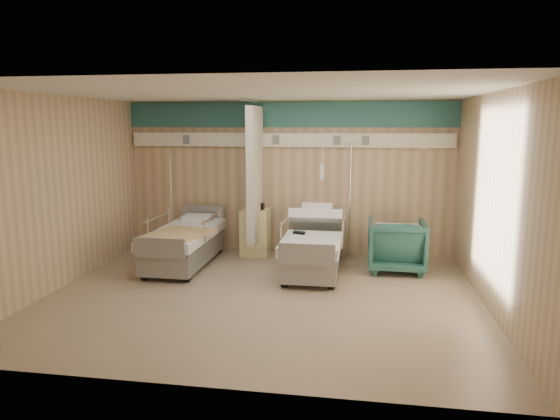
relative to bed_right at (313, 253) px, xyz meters
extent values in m
cube|color=gray|center=(-0.60, -1.30, -0.32)|extent=(6.00, 5.00, 0.00)
cube|color=tan|center=(-0.60, 1.20, 1.08)|extent=(6.00, 0.04, 2.80)
cube|color=tan|center=(-0.60, -3.80, 1.08)|extent=(6.00, 0.04, 2.80)
cube|color=tan|center=(-3.60, -1.30, 1.08)|extent=(0.04, 5.00, 2.80)
cube|color=tan|center=(2.40, -1.30, 1.08)|extent=(0.04, 5.00, 2.80)
cube|color=silver|center=(-0.60, -1.30, 2.48)|extent=(6.00, 5.00, 0.04)
cube|color=#2B6565|center=(-0.60, 1.18, 2.23)|extent=(6.00, 0.04, 0.45)
cube|color=white|center=(-0.60, 1.15, 1.79)|extent=(5.88, 0.08, 0.25)
cylinder|color=silver|center=(-1.10, 0.30, 2.44)|extent=(0.03, 1.80, 0.03)
cube|color=beige|center=(-1.10, 0.65, 1.19)|extent=(0.12, 0.90, 2.35)
cube|color=#ECDE93|center=(-1.15, 0.90, 0.11)|extent=(0.50, 0.48, 0.85)
imported|color=#21524A|center=(1.34, 0.27, 0.11)|extent=(0.91, 0.93, 0.85)
cube|color=white|center=(1.37, 0.24, 0.57)|extent=(0.70, 0.62, 0.08)
cylinder|color=silver|center=(0.55, 0.98, -0.30)|extent=(0.37, 0.37, 0.03)
cylinder|color=silver|center=(0.55, 0.98, 0.72)|extent=(0.03, 0.03, 2.07)
cylinder|color=silver|center=(0.55, 0.98, 1.76)|extent=(0.25, 0.03, 0.03)
cylinder|color=silver|center=(-2.68, 0.72, -0.30)|extent=(0.34, 0.34, 0.03)
cylinder|color=silver|center=(-2.68, 0.72, 0.62)|extent=(0.03, 0.03, 1.88)
cylinder|color=silver|center=(-2.68, 0.72, 1.56)|extent=(0.23, 0.03, 0.03)
cube|color=black|center=(-0.23, -0.05, 0.34)|extent=(0.21, 0.14, 0.04)
cube|color=tan|center=(-2.15, -0.46, 0.33)|extent=(1.06, 1.23, 0.04)
cube|color=black|center=(-1.10, 0.91, 0.59)|extent=(0.21, 0.14, 0.12)
cylinder|color=white|center=(-1.23, 0.91, 0.60)|extent=(0.10, 0.10, 0.12)
camera|label=1|loc=(0.71, -7.88, 2.08)|focal=32.00mm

